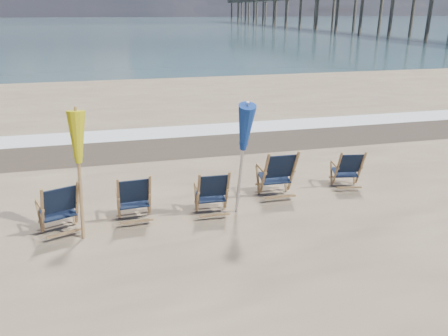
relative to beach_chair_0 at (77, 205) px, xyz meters
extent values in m
plane|color=#38555D|center=(2.64, 125.96, -0.51)|extent=(400.00, 400.00, 0.00)
cube|color=silver|center=(2.64, 6.26, -0.50)|extent=(200.00, 1.40, 0.01)
cube|color=#42362A|center=(2.64, 4.76, -0.51)|extent=(200.00, 2.60, 0.00)
cylinder|color=olive|center=(0.11, -0.17, 0.57)|extent=(0.06, 0.06, 2.15)
cone|color=gold|center=(0.11, -0.17, 1.17)|extent=(0.30, 0.30, 0.85)
cylinder|color=#A5A5AD|center=(2.86, -0.22, 0.64)|extent=(0.06, 0.06, 2.30)
cone|color=navy|center=(2.86, -0.22, 1.32)|extent=(0.30, 0.30, 0.85)
camera|label=1|loc=(0.83, -7.25, 3.16)|focal=35.00mm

